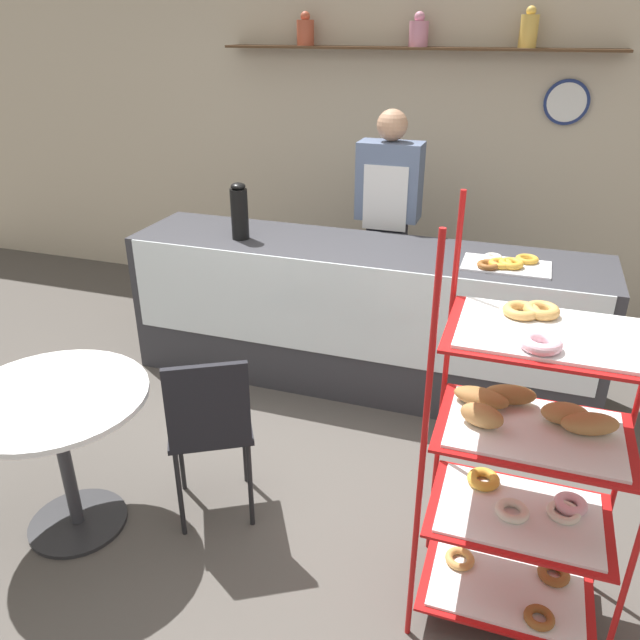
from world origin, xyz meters
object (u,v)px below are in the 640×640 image
Objects in this scene: cafe_table at (58,428)px; donut_tray_counter at (505,263)px; pastry_rack at (527,462)px; cafe_chair at (210,422)px; person_worker at (387,224)px; coffee_carafe at (239,212)px.

cafe_table is 2.48m from donut_tray_counter.
cafe_chair is at bearing 176.52° from pastry_rack.
pastry_rack is 1.54m from donut_tray_counter.
person_worker is 4.70× the size of coffee_carafe.
person_worker reaches higher than cafe_chair.
coffee_carafe reaches higher than donut_tray_counter.
coffee_carafe is 0.74× the size of donut_tray_counter.
pastry_rack is 2.40m from person_worker.
cafe_chair reaches higher than cafe_table.
pastry_rack reaches higher than cafe_table.
cafe_chair is at bearing -98.68° from person_worker.
person_worker is 1.87× the size of cafe_chair.
donut_tray_counter is (1.64, 0.01, -0.16)m from coffee_carafe.
pastry_rack is 3.42× the size of donut_tray_counter.
coffee_carafe is (-0.81, -0.66, 0.19)m from person_worker.
cafe_table is at bearing -174.89° from pastry_rack.
cafe_chair is at bearing 22.70° from cafe_table.
pastry_rack is 1.99m from cafe_table.
cafe_chair is at bearing -128.92° from donut_tray_counter.
cafe_table is 1.77m from coffee_carafe.
cafe_table is (-0.94, -2.34, -0.37)m from person_worker.
person_worker reaches higher than cafe_table.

